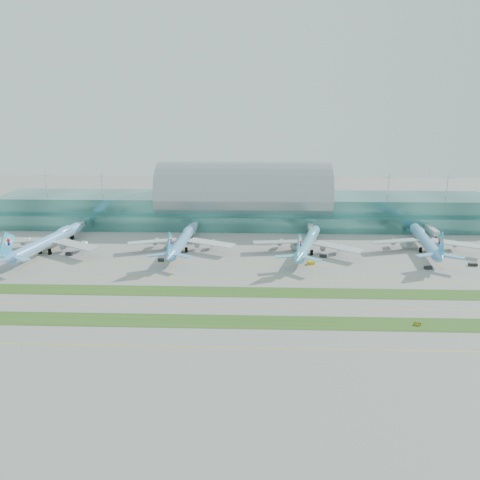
{
  "coord_description": "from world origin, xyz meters",
  "views": [
    {
      "loc": [
        8.79,
        -193.63,
        81.75
      ],
      "look_at": [
        0.0,
        55.0,
        9.0
      ],
      "focal_mm": 35.0,
      "sensor_mm": 36.0,
      "label": 1
    }
  ],
  "objects_px": {
    "airliner_a": "(48,241)",
    "taxiway_sign_east": "(417,324)",
    "airliner_b": "(183,240)",
    "terminal": "(244,203)",
    "airliner_d": "(425,240)",
    "airliner_c": "(308,242)"
  },
  "relations": [
    {
      "from": "terminal",
      "to": "taxiway_sign_east",
      "type": "xyz_separation_m",
      "value": [
        70.99,
        -157.36,
        -13.69
      ]
    },
    {
      "from": "airliner_c",
      "to": "airliner_d",
      "type": "distance_m",
      "value": 68.14
    },
    {
      "from": "airliner_b",
      "to": "airliner_d",
      "type": "height_order",
      "value": "airliner_d"
    },
    {
      "from": "terminal",
      "to": "airliner_d",
      "type": "bearing_deg",
      "value": -29.7
    },
    {
      "from": "terminal",
      "to": "airliner_a",
      "type": "relative_size",
      "value": 4.39
    },
    {
      "from": "terminal",
      "to": "airliner_c",
      "type": "xyz_separation_m",
      "value": [
        38.48,
        -66.92,
        -8.15
      ]
    },
    {
      "from": "airliner_b",
      "to": "airliner_c",
      "type": "distance_m",
      "value": 72.04
    },
    {
      "from": "airliner_b",
      "to": "airliner_d",
      "type": "bearing_deg",
      "value": 4.73
    },
    {
      "from": "airliner_a",
      "to": "taxiway_sign_east",
      "type": "xyz_separation_m",
      "value": [
        180.71,
        -86.79,
        -6.05
      ]
    },
    {
      "from": "terminal",
      "to": "airliner_b",
      "type": "distance_m",
      "value": 73.38
    },
    {
      "from": "airliner_a",
      "to": "airliner_d",
      "type": "bearing_deg",
      "value": 11.66
    },
    {
      "from": "airliner_a",
      "to": "airliner_d",
      "type": "xyz_separation_m",
      "value": [
        216.05,
        9.93,
        -0.45
      ]
    },
    {
      "from": "airliner_d",
      "to": "taxiway_sign_east",
      "type": "bearing_deg",
      "value": -103.52
    },
    {
      "from": "terminal",
      "to": "airliner_d",
      "type": "relative_size",
      "value": 4.7
    },
    {
      "from": "terminal",
      "to": "airliner_a",
      "type": "xyz_separation_m",
      "value": [
        -109.72,
        -70.57,
        -7.64
      ]
    },
    {
      "from": "airliner_a",
      "to": "airliner_c",
      "type": "xyz_separation_m",
      "value": [
        148.2,
        3.65,
        -0.52
      ]
    },
    {
      "from": "airliner_a",
      "to": "taxiway_sign_east",
      "type": "bearing_deg",
      "value": -16.62
    },
    {
      "from": "airliner_b",
      "to": "taxiway_sign_east",
      "type": "bearing_deg",
      "value": -38.5
    },
    {
      "from": "airliner_b",
      "to": "taxiway_sign_east",
      "type": "xyz_separation_m",
      "value": [
        104.52,
        -92.61,
        -5.49
      ]
    },
    {
      "from": "terminal",
      "to": "taxiway_sign_east",
      "type": "bearing_deg",
      "value": -65.72
    },
    {
      "from": "airliner_a",
      "to": "airliner_b",
      "type": "distance_m",
      "value": 76.41
    },
    {
      "from": "airliner_a",
      "to": "taxiway_sign_east",
      "type": "height_order",
      "value": "airliner_a"
    }
  ]
}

